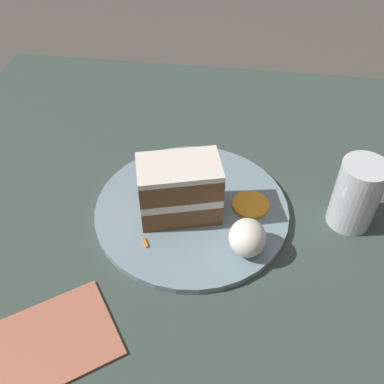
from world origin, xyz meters
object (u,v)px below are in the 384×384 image
(plate, at_px, (192,210))
(drinking_glass, at_px, (355,198))
(cream_dollop, at_px, (247,238))
(menu_card, at_px, (3,364))
(cake_slice, at_px, (179,189))
(orange_garnish, at_px, (251,205))

(plate, distance_m, drinking_glass, 0.25)
(cream_dollop, height_order, menu_card, cream_dollop)
(cake_slice, distance_m, cream_dollop, 0.13)
(orange_garnish, height_order, menu_card, orange_garnish)
(cake_slice, bearing_deg, menu_card, 130.81)
(orange_garnish, relative_size, menu_card, 0.21)
(cake_slice, bearing_deg, plate, -72.76)
(cream_dollop, relative_size, drinking_glass, 0.52)
(drinking_glass, bearing_deg, cream_dollop, -60.58)
(cake_slice, height_order, drinking_glass, drinking_glass)
(cake_slice, height_order, orange_garnish, cake_slice)
(menu_card, bearing_deg, cream_dollop, 90.35)
(cake_slice, relative_size, cream_dollop, 2.29)
(cake_slice, distance_m, orange_garnish, 0.12)
(cream_dollop, bearing_deg, plate, -128.72)
(menu_card, bearing_deg, cake_slice, 110.74)
(cake_slice, distance_m, drinking_glass, 0.27)
(plate, height_order, orange_garnish, orange_garnish)
(orange_garnish, bearing_deg, menu_card, -44.03)
(cream_dollop, relative_size, menu_card, 0.22)
(plate, xyz_separation_m, cream_dollop, (0.07, 0.09, 0.03))
(plate, distance_m, cake_slice, 0.06)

